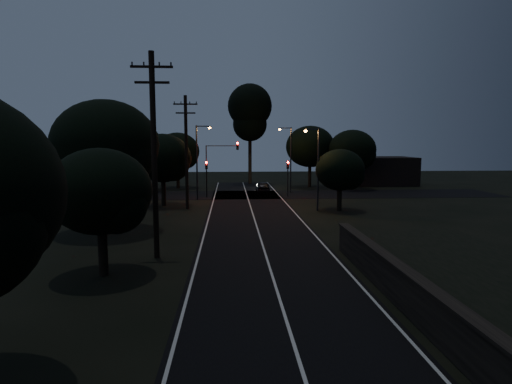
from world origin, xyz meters
TOP-DOWN VIEW (x-y plane):
  - road_surface at (0.00, 31.12)m, footprint 60.00×70.00m
  - utility_pole_mid at (-6.00, 15.00)m, footprint 2.20×0.30m
  - utility_pole_far at (-6.00, 32.00)m, footprint 2.20×0.30m
  - tree_left_b at (-7.83, 11.90)m, footprint 4.76×4.76m
  - tree_left_c at (-10.24, 21.85)m, footprint 7.27×7.27m
  - tree_left_d at (-8.30, 33.89)m, footprint 5.56×5.56m
  - tree_far_nw at (-8.79, 49.88)m, footprint 5.90×5.90m
  - tree_far_w at (-13.75, 45.86)m, footprint 7.02×7.02m
  - tree_far_ne at (9.24, 49.87)m, footprint 6.64×6.64m
  - tree_far_e at (14.22, 46.88)m, footprint 6.15×6.15m
  - tree_right_a at (8.16, 29.91)m, footprint 4.43×4.43m
  - tall_pine at (1.00, 55.00)m, footprint 6.42×6.42m
  - building_left at (-20.00, 52.00)m, footprint 10.00×8.00m
  - building_right at (20.00, 53.00)m, footprint 9.00×7.00m
  - signal_left at (-4.60, 39.99)m, footprint 0.28×0.35m
  - signal_right at (4.60, 39.99)m, footprint 0.28×0.35m
  - signal_mast at (-2.91, 39.99)m, footprint 3.70×0.35m
  - streetlight_a at (-5.31, 38.00)m, footprint 1.66×0.26m
  - streetlight_b at (5.31, 44.00)m, footprint 1.66×0.26m
  - streetlight_c at (5.83, 30.00)m, footprint 1.46×0.26m
  - car at (2.09, 44.33)m, footprint 1.68×4.06m

SIDE VIEW (x-z plane):
  - road_surface at x=0.00m, z-range 0.00..0.03m
  - car at x=2.09m, z-range 0.00..1.38m
  - building_right at x=20.00m, z-range 0.00..4.00m
  - building_left at x=-20.00m, z-range 0.00..4.40m
  - signal_left at x=-4.60m, z-range 0.79..4.89m
  - signal_right at x=4.60m, z-range 0.79..4.89m
  - tree_right_a at x=8.16m, z-range 0.83..6.46m
  - tree_left_b at x=-7.83m, z-range 0.90..6.95m
  - signal_mast at x=-2.91m, z-range 1.21..7.46m
  - streetlight_c at x=5.83m, z-range 0.60..8.10m
  - tree_left_d at x=-8.30m, z-range 1.04..8.10m
  - streetlight_a at x=-5.31m, z-range 0.64..8.64m
  - streetlight_b at x=5.31m, z-range 0.64..8.64m
  - tree_far_nw at x=-8.79m, z-range 1.10..8.57m
  - tree_far_e at x=14.22m, z-range 1.15..8.95m
  - tree_far_ne at x=9.24m, z-range 1.24..9.63m
  - utility_pole_far at x=-6.00m, z-range 0.23..10.73m
  - utility_pole_mid at x=-6.00m, z-range 0.24..11.24m
  - tree_far_w at x=-13.75m, z-range 1.34..10.29m
  - tree_left_c at x=-10.24m, z-range 1.35..10.53m
  - tall_pine at x=1.00m, z-range 3.22..17.82m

